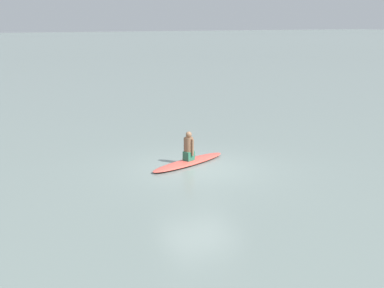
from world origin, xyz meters
The scene contains 3 objects.
ground_plane centered at (0.00, 0.00, 0.00)m, with size 400.00×400.00×0.00m, color slate.
surfboard centered at (-0.05, 0.65, 0.07)m, with size 3.35×0.69×0.13m, color #D84C3F.
person_paddler centered at (-0.05, 0.65, 0.58)m, with size 0.40×0.43×0.99m.
Camera 1 is at (-7.72, -14.67, 4.75)m, focal length 49.16 mm.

